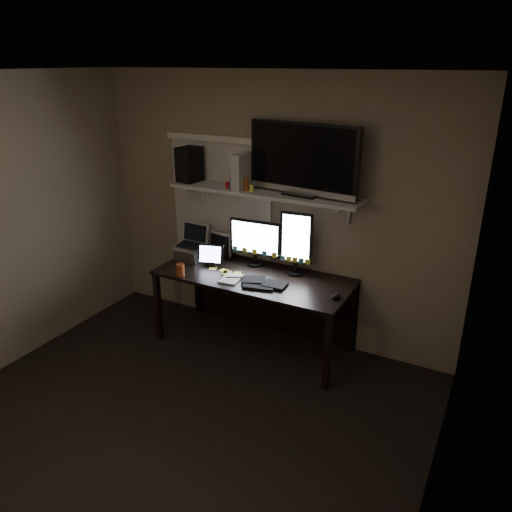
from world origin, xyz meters
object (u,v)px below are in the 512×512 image
Objects in this scene: laptop at (190,243)px; monitor_landscape at (255,243)px; monitor_portrait at (296,243)px; speaker at (189,164)px; tablet at (211,255)px; tv at (303,160)px; keyboard at (264,283)px; game_console at (243,171)px; mouse at (336,296)px; desk at (259,288)px; cup at (180,270)px.

monitor_landscape is at bearing 16.67° from laptop.
monitor_portrait is 1.27m from speaker.
speaker is (-0.33, 0.18, 0.80)m from tablet.
tv is 1.16m from speaker.
keyboard is 1.01m from game_console.
speaker is (-1.15, -0.02, -0.14)m from tv.
speaker is (-1.62, 0.29, 0.89)m from mouse.
tablet is at bearing -8.65° from laptop.
monitor_portrait is 0.58× the size of tv.
mouse is at bearing -10.22° from keyboard.
tv is (0.04, -0.01, 0.76)m from monitor_portrait.
tv is at bearing 14.30° from desk.
mouse is (0.65, 0.03, 0.01)m from keyboard.
desk is 5.52× the size of speaker.
keyboard is at bearing -28.20° from tablet.
tv is 3.13× the size of speaker.
monitor_portrait is 2.40× the size of tablet.
desk is 0.58m from monitor_portrait.
keyboard is (-0.15, -0.34, -0.28)m from monitor_portrait.
laptop is at bearing -172.84° from mouse.
keyboard is 0.78m from cup.
keyboard is at bearing -112.89° from tv.
monitor_portrait is 1.08m from laptop.
mouse is at bearing -22.91° from monitor_landscape.
tablet reaches higher than mouse.
cup is at bearing -127.71° from game_console.
keyboard is at bearing -10.18° from laptop.
cup is 0.35× the size of speaker.
monitor_landscape is at bearing 132.15° from desk.
speaker is (-1.11, -0.03, 0.62)m from monitor_portrait.
laptop is 1.42m from tv.
cup is at bearing -143.30° from desk.
monitor_portrait is 1.84× the size of game_console.
laptop is at bearing -168.18° from monitor_landscape.
tablet is at bearing -167.28° from desk.
tv is (0.36, 0.09, 1.23)m from desk.
tablet is at bearing -171.54° from monitor_portrait.
monitor_landscape is 5.12× the size of mouse.
cup is (-0.91, -0.54, -0.24)m from monitor_portrait.
desk is 3.51× the size of monitor_landscape.
monitor_portrait is 0.47m from keyboard.
desk is at bearing 36.70° from cup.
monitor_portrait is at bearing -5.60° from monitor_landscape.
keyboard is 0.94m from laptop.
monitor_portrait is at bearing 53.64° from keyboard.
laptop is 0.33× the size of tv.
monitor_landscape is 1.53× the size of laptop.
monitor_landscape is at bearing 15.90° from tablet.
desk is 0.43m from monitor_landscape.
tv reaches higher than speaker.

